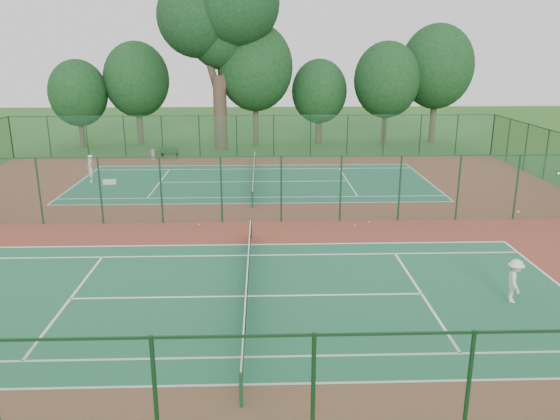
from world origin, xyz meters
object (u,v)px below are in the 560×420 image
object	(u,v)px
bench	(169,153)
player_far	(90,169)
trash_bin	(153,154)
player_near	(514,281)
big_tree	(219,16)
kit_bag	(110,182)

from	to	relation	value
bench	player_far	bearing A→B (deg)	-106.81
player_far	trash_bin	xyz separation A→B (m)	(2.67, 7.92, -0.52)
player_near	player_far	size ratio (longest dim) A/B	0.86
player_near	big_tree	bearing A→B (deg)	32.91
player_far	bench	size ratio (longest dim) A/B	1.16
bench	big_tree	distance (m)	12.60
player_near	trash_bin	size ratio (longest dim) A/B	1.92
trash_bin	kit_bag	xyz separation A→B (m)	(-1.28, -8.59, -0.25)
player_far	kit_bag	size ratio (longest dim) A/B	2.17
player_near	bench	world-z (taller)	player_near
player_near	player_far	distance (m)	27.95
player_far	kit_bag	world-z (taller)	player_far
player_near	trash_bin	distance (m)	32.28
player_near	big_tree	distance (m)	35.92
kit_bag	big_tree	bearing A→B (deg)	55.90
player_near	player_far	bearing A→B (deg)	58.75
player_far	big_tree	distance (m)	18.51
player_near	trash_bin	world-z (taller)	player_near
player_near	player_far	world-z (taller)	player_far
player_far	bench	distance (m)	9.13
trash_bin	bench	world-z (taller)	bench
player_near	big_tree	world-z (taller)	big_tree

